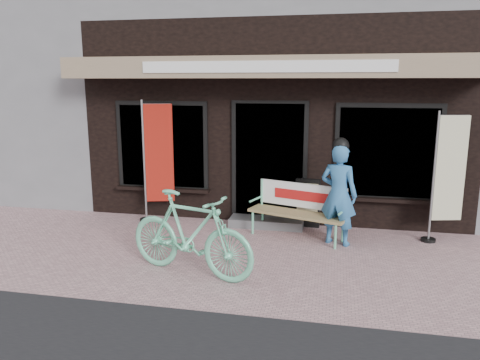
% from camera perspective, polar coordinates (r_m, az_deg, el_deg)
% --- Properties ---
extents(ground, '(70.00, 70.00, 0.00)m').
position_cam_1_polar(ground, '(6.73, 1.00, -10.10)').
color(ground, '#BB8F92').
rests_on(ground, ground).
extents(storefront, '(7.00, 6.77, 6.00)m').
position_cam_1_polar(storefront, '(11.17, 5.97, 14.28)').
color(storefront, black).
rests_on(storefront, ground).
extents(bench, '(1.67, 0.90, 0.88)m').
position_cam_1_polar(bench, '(7.74, 7.22, -3.20)').
color(bench, '#6CD4A7').
rests_on(bench, ground).
extents(person, '(0.67, 0.55, 1.69)m').
position_cam_1_polar(person, '(7.42, 11.94, -1.51)').
color(person, teal).
rests_on(person, ground).
extents(bicycle, '(1.95, 1.05, 1.13)m').
position_cam_1_polar(bicycle, '(6.21, -6.08, -6.54)').
color(bicycle, '#6CD4A7').
rests_on(bicycle, ground).
extents(nobori_red, '(0.66, 0.31, 2.21)m').
position_cam_1_polar(nobori_red, '(8.54, -10.12, 2.43)').
color(nobori_red, gray).
rests_on(nobori_red, ground).
extents(nobori_cream, '(0.62, 0.28, 2.09)m').
position_cam_1_polar(nobori_cream, '(8.01, 23.92, 0.49)').
color(nobori_cream, gray).
rests_on(nobori_cream, ground).
extents(menu_stand, '(0.44, 0.13, 0.86)m').
position_cam_1_polar(menu_stand, '(8.30, 8.24, -2.72)').
color(menu_stand, black).
rests_on(menu_stand, ground).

